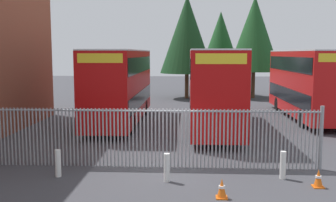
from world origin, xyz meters
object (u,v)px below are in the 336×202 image
at_px(bollard_near_right, 283,165).
at_px(bollard_center_front, 167,168).
at_px(traffic_cone_by_gate, 318,178).
at_px(traffic_cone_mid_forecourt, 222,189).
at_px(bollard_near_left, 58,163).
at_px(double_decker_bus_near_gate, 213,86).
at_px(double_decker_bus_behind_fence_left, 307,81).
at_px(double_decker_bus_behind_fence_right, 121,83).

bearing_deg(bollard_near_right, bollard_center_front, -172.90).
height_order(traffic_cone_by_gate, traffic_cone_mid_forecourt, same).
bearing_deg(bollard_near_left, bollard_near_right, 1.23).
bearing_deg(bollard_center_front, bollard_near_left, 175.12).
bearing_deg(traffic_cone_mid_forecourt, double_decker_bus_near_gate, 88.13).
height_order(double_decker_bus_behind_fence_left, bollard_center_front, double_decker_bus_behind_fence_left).
bearing_deg(double_decker_bus_behind_fence_right, double_decker_bus_near_gate, -16.11).
bearing_deg(traffic_cone_by_gate, double_decker_bus_behind_fence_left, 75.45).
bearing_deg(double_decker_bus_near_gate, double_decker_bus_behind_fence_right, 163.89).
xyz_separation_m(double_decker_bus_behind_fence_left, bollard_near_right, (-4.43, -12.68, -1.95)).
bearing_deg(double_decker_bus_behind_fence_right, double_decker_bus_behind_fence_left, 11.37).
bearing_deg(double_decker_bus_near_gate, bollard_near_right, -78.03).
distance_m(double_decker_bus_behind_fence_right, bollard_near_right, 12.79).
distance_m(bollard_near_left, traffic_cone_by_gate, 8.61).
distance_m(bollard_near_right, traffic_cone_mid_forecourt, 2.92).
height_order(bollard_near_left, traffic_cone_mid_forecourt, bollard_near_left).
height_order(double_decker_bus_near_gate, traffic_cone_by_gate, double_decker_bus_near_gate).
xyz_separation_m(double_decker_bus_behind_fence_right, traffic_cone_mid_forecourt, (5.08, -12.22, -2.13)).
bearing_deg(double_decker_bus_behind_fence_right, bollard_near_left, -92.02).
height_order(bollard_near_left, bollard_center_front, same).
distance_m(bollard_center_front, traffic_cone_mid_forecourt, 2.21).
height_order(double_decker_bus_near_gate, double_decker_bus_behind_fence_right, same).
bearing_deg(double_decker_bus_behind_fence_left, traffic_cone_mid_forecourt, -114.46).
bearing_deg(bollard_center_front, traffic_cone_mid_forecourt, -39.84).
relative_size(double_decker_bus_behind_fence_left, traffic_cone_by_gate, 18.32).
relative_size(double_decker_bus_near_gate, double_decker_bus_behind_fence_left, 1.00).
distance_m(double_decker_bus_behind_fence_left, bollard_center_front, 15.70).
distance_m(double_decker_bus_near_gate, double_decker_bus_behind_fence_left, 7.41).
bearing_deg(traffic_cone_mid_forecourt, double_decker_bus_behind_fence_left, 65.54).
distance_m(double_decker_bus_behind_fence_right, traffic_cone_mid_forecourt, 13.41).
xyz_separation_m(double_decker_bus_behind_fence_left, bollard_center_front, (-8.33, -13.17, -1.95)).
bearing_deg(double_decker_bus_behind_fence_left, bollard_center_front, -122.30).
bearing_deg(bollard_center_front, double_decker_bus_near_gate, 77.56).
relative_size(bollard_center_front, traffic_cone_mid_forecourt, 1.61).
xyz_separation_m(bollard_near_left, bollard_center_front, (3.76, -0.32, 0.00)).
bearing_deg(double_decker_bus_behind_fence_right, traffic_cone_by_gate, -53.54).
distance_m(bollard_near_left, bollard_near_right, 7.66).
relative_size(bollard_near_left, traffic_cone_by_gate, 1.61).
height_order(double_decker_bus_behind_fence_left, double_decker_bus_behind_fence_right, same).
bearing_deg(bollard_near_right, double_decker_bus_near_gate, 101.97).
height_order(bollard_near_right, traffic_cone_mid_forecourt, bollard_near_right).
distance_m(bollard_near_left, bollard_center_front, 3.77).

